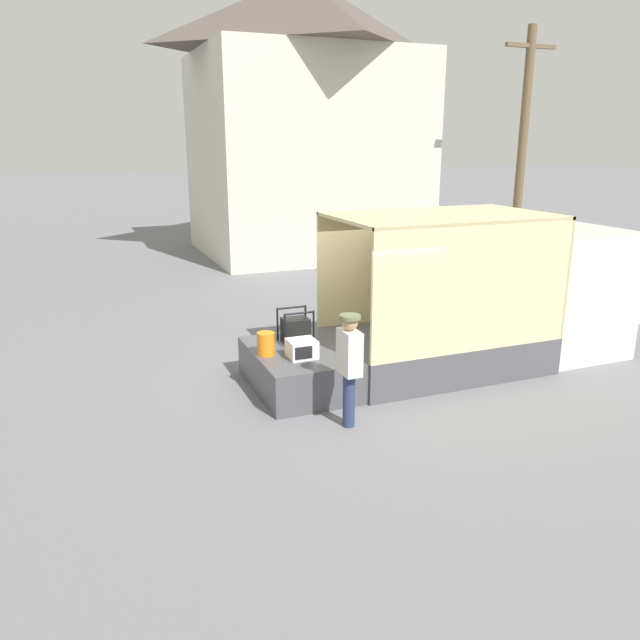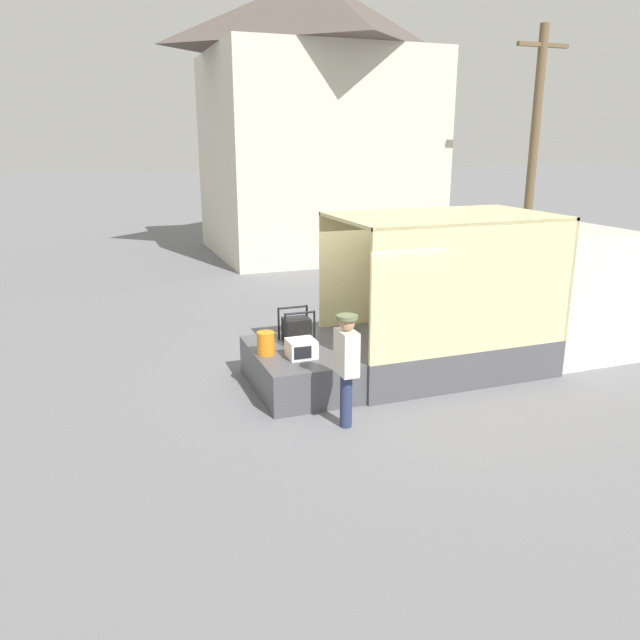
{
  "view_description": "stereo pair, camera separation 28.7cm",
  "coord_description": "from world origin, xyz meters",
  "px_view_note": "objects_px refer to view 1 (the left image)",
  "views": [
    {
      "loc": [
        -4.17,
        -9.42,
        4.09
      ],
      "look_at": [
        -0.48,
        -0.2,
        1.23
      ],
      "focal_mm": 35.0,
      "sensor_mm": 36.0,
      "label": 1
    },
    {
      "loc": [
        -3.91,
        -9.52,
        4.09
      ],
      "look_at": [
        -0.48,
        -0.2,
        1.23
      ],
      "focal_mm": 35.0,
      "sensor_mm": 36.0,
      "label": 2
    }
  ],
  "objects_px": {
    "microwave": "(302,349)",
    "utility_pole": "(522,148)",
    "portable_generator": "(296,329)",
    "orange_bucket": "(266,344)",
    "worker_person": "(349,359)",
    "box_truck": "(510,307)"
  },
  "relations": [
    {
      "from": "microwave",
      "to": "utility_pole",
      "type": "relative_size",
      "value": 0.06
    },
    {
      "from": "microwave",
      "to": "portable_generator",
      "type": "height_order",
      "value": "portable_generator"
    },
    {
      "from": "orange_bucket",
      "to": "utility_pole",
      "type": "height_order",
      "value": "utility_pole"
    },
    {
      "from": "orange_bucket",
      "to": "utility_pole",
      "type": "xyz_separation_m",
      "value": [
        10.65,
        7.09,
        3.0
      ]
    },
    {
      "from": "microwave",
      "to": "orange_bucket",
      "type": "bearing_deg",
      "value": 146.49
    },
    {
      "from": "worker_person",
      "to": "portable_generator",
      "type": "bearing_deg",
      "value": 91.16
    },
    {
      "from": "box_truck",
      "to": "portable_generator",
      "type": "distance_m",
      "value": 4.24
    },
    {
      "from": "orange_bucket",
      "to": "utility_pole",
      "type": "distance_m",
      "value": 13.14
    },
    {
      "from": "portable_generator",
      "to": "orange_bucket",
      "type": "distance_m",
      "value": 0.87
    },
    {
      "from": "microwave",
      "to": "utility_pole",
      "type": "bearing_deg",
      "value": 36.19
    },
    {
      "from": "portable_generator",
      "to": "orange_bucket",
      "type": "height_order",
      "value": "portable_generator"
    },
    {
      "from": "utility_pole",
      "to": "box_truck",
      "type": "bearing_deg",
      "value": -129.06
    },
    {
      "from": "orange_bucket",
      "to": "worker_person",
      "type": "relative_size",
      "value": 0.22
    },
    {
      "from": "portable_generator",
      "to": "worker_person",
      "type": "xyz_separation_m",
      "value": [
        0.04,
        -2.16,
        0.15
      ]
    },
    {
      "from": "box_truck",
      "to": "portable_generator",
      "type": "height_order",
      "value": "box_truck"
    },
    {
      "from": "box_truck",
      "to": "utility_pole",
      "type": "relative_size",
      "value": 0.77
    },
    {
      "from": "box_truck",
      "to": "microwave",
      "type": "bearing_deg",
      "value": -175.29
    },
    {
      "from": "box_truck",
      "to": "orange_bucket",
      "type": "bearing_deg",
      "value": -179.66
    },
    {
      "from": "box_truck",
      "to": "microwave",
      "type": "xyz_separation_m",
      "value": [
        -4.42,
        -0.36,
        -0.19
      ]
    },
    {
      "from": "orange_bucket",
      "to": "microwave",
      "type": "bearing_deg",
      "value": -33.51
    },
    {
      "from": "portable_generator",
      "to": "orange_bucket",
      "type": "xyz_separation_m",
      "value": [
        -0.71,
        -0.5,
        -0.03
      ]
    },
    {
      "from": "box_truck",
      "to": "worker_person",
      "type": "bearing_deg",
      "value": -158.0
    }
  ]
}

